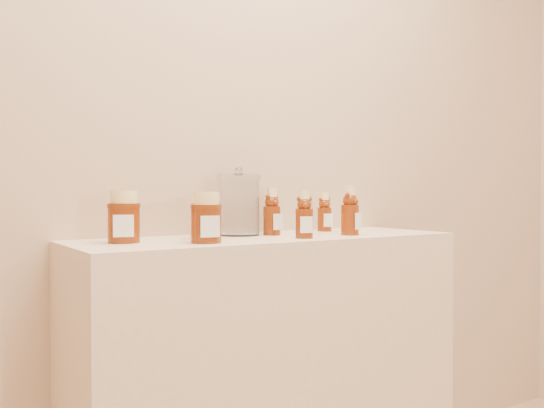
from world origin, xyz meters
TOP-DOWN VIEW (x-y plane):
  - wall_back at (0.00, 1.75)m, footprint 3.50×0.02m
  - display_table at (0.00, 1.55)m, footprint 1.20×0.40m
  - bear_bottle_back_left at (0.04, 1.60)m, footprint 0.07×0.07m
  - bear_bottle_back_mid at (0.09, 1.68)m, footprint 0.05×0.05m
  - bear_bottle_back_right at (0.29, 1.65)m, footprint 0.06×0.06m
  - bear_bottle_front_left at (0.05, 1.44)m, footprint 0.07×0.07m
  - bear_bottle_front_right at (0.24, 1.46)m, footprint 0.08×0.08m
  - honey_jar_left at (-0.45, 1.58)m, footprint 0.11×0.11m
  - honey_jar_back at (-0.20, 1.58)m, footprint 0.10×0.10m
  - honey_jar_front at (-0.26, 1.46)m, footprint 0.10×0.10m
  - glass_canister at (-0.06, 1.64)m, footprint 0.18×0.18m

SIDE VIEW (x-z plane):
  - display_table at x=0.00m, z-range 0.00..0.90m
  - honey_jar_front at x=-0.26m, z-range 0.90..1.03m
  - honey_jar_back at x=-0.20m, z-range 0.90..1.04m
  - honey_jar_left at x=-0.45m, z-range 0.90..1.04m
  - bear_bottle_back_right at x=0.29m, z-range 0.90..1.05m
  - bear_bottle_back_mid at x=0.09m, z-range 0.90..1.06m
  - bear_bottle_front_left at x=0.05m, z-range 0.90..1.06m
  - bear_bottle_back_left at x=0.04m, z-range 0.90..1.07m
  - bear_bottle_front_right at x=0.24m, z-range 0.90..1.08m
  - glass_canister at x=-0.06m, z-range 0.90..1.11m
  - wall_back at x=0.00m, z-range 0.00..2.70m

